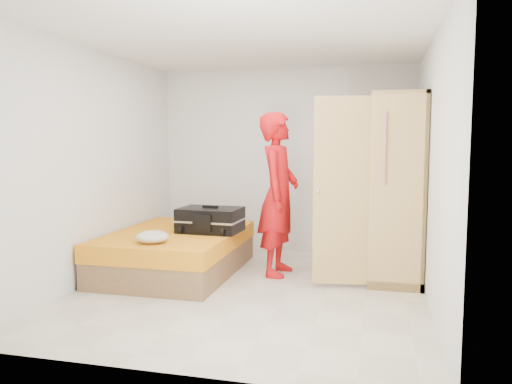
% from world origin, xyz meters
% --- Properties ---
extents(room, '(4.00, 4.02, 2.60)m').
position_xyz_m(room, '(0.00, 0.00, 1.30)').
color(room, beige).
rests_on(room, ground).
extents(bed, '(1.42, 2.02, 0.50)m').
position_xyz_m(bed, '(-1.05, 0.49, 0.25)').
color(bed, olive).
rests_on(bed, ground).
extents(wardrobe, '(1.17, 1.28, 2.10)m').
position_xyz_m(wardrobe, '(1.45, 0.85, 1.00)').
color(wardrobe, '#DAB26A').
rests_on(wardrobe, ground).
extents(person, '(0.49, 0.72, 1.92)m').
position_xyz_m(person, '(0.16, 0.72, 0.96)').
color(person, red).
rests_on(person, ground).
extents(suitcase, '(0.76, 0.58, 0.32)m').
position_xyz_m(suitcase, '(-0.65, 0.58, 0.64)').
color(suitcase, black).
rests_on(suitcase, bed).
extents(round_cushion, '(0.35, 0.35, 0.13)m').
position_xyz_m(round_cushion, '(-1.02, -0.21, 0.57)').
color(round_cushion, beige).
rests_on(round_cushion, bed).
extents(pillow, '(0.62, 0.38, 0.11)m').
position_xyz_m(pillow, '(-1.01, 1.34, 0.55)').
color(pillow, beige).
rests_on(pillow, bed).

